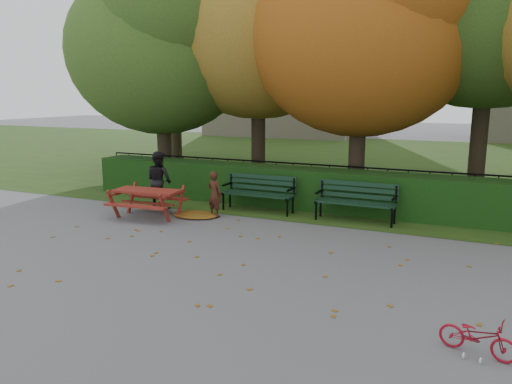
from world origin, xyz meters
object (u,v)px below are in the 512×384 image
at_px(tree_c, 373,13).
at_px(bench_right, 356,199).
at_px(tree_a, 165,36).
at_px(adult, 159,180).
at_px(bicycle, 478,336).
at_px(child, 215,194).
at_px(tree_f, 177,16).
at_px(picnic_table, 147,196).
at_px(tree_b, 266,4).
at_px(bench_left, 259,190).

height_order(tree_c, bench_right, tree_c).
xyz_separation_m(tree_a, adult, (1.51, -2.68, -3.80)).
bearing_deg(bicycle, tree_a, 64.85).
xyz_separation_m(child, adult, (-1.67, 0.16, 0.18)).
height_order(tree_f, bench_right, tree_f).
bearing_deg(bicycle, tree_c, 34.59).
relative_size(tree_c, child, 7.36).
bearing_deg(picnic_table, tree_f, 112.01).
bearing_deg(tree_b, bicycle, -53.63).
bearing_deg(tree_a, child, -41.79).
relative_size(tree_b, tree_f, 0.96).
height_order(tree_f, bicycle, tree_f).
xyz_separation_m(bench_right, adult, (-4.78, -0.80, 0.21)).
bearing_deg(tree_a, tree_c, 3.65).
relative_size(tree_b, bicycle, 10.54).
height_order(tree_c, bicycle, tree_c).
xyz_separation_m(tree_c, bench_right, (0.27, -2.26, -4.30)).
distance_m(tree_c, bicycle, 9.32).
bearing_deg(tree_f, bench_left, -43.51).
relative_size(bench_left, picnic_table, 1.10).
relative_size(bench_right, picnic_table, 1.10).
bearing_deg(tree_a, picnic_table, -63.37).
relative_size(tree_a, bench_right, 4.16).
xyz_separation_m(tree_f, picnic_table, (3.72, -7.20, -5.18)).
height_order(tree_a, tree_b, tree_b).
xyz_separation_m(tree_c, adult, (-4.51, -3.06, -4.10)).
relative_size(tree_a, picnic_table, 4.56).
bearing_deg(bench_right, child, -162.76).
xyz_separation_m(tree_f, bicycle, (10.84, -10.85, -5.47)).
distance_m(tree_a, tree_b, 3.11).
xyz_separation_m(tree_f, child, (5.12, -6.50, -5.15)).
bearing_deg(tree_b, bench_right, -40.67).
bearing_deg(tree_c, adult, -145.83).
bearing_deg(bicycle, tree_f, 58.77).
height_order(tree_a, picnic_table, tree_a).
distance_m(tree_a, tree_f, 4.31).
relative_size(adult, bicycle, 1.74).
distance_m(tree_b, picnic_table, 6.86).
bearing_deg(adult, tree_b, -91.46).
distance_m(tree_a, child, 5.83).
distance_m(bench_right, child, 3.26).
distance_m(tree_f, bicycle, 16.29).
xyz_separation_m(tree_a, tree_c, (6.02, 0.38, 0.30)).
height_order(tree_b, bicycle, tree_b).
xyz_separation_m(tree_c, picnic_table, (-4.24, -3.93, -4.31)).
relative_size(tree_c, picnic_table, 4.87).
distance_m(tree_c, picnic_table, 7.22).
bearing_deg(adult, tree_c, -129.53).
bearing_deg(bicycle, bench_right, 39.96).
distance_m(tree_c, adult, 6.82).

